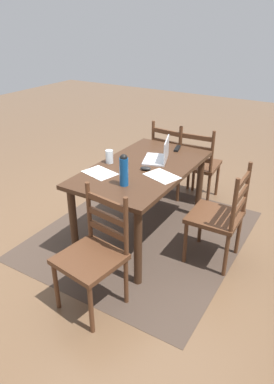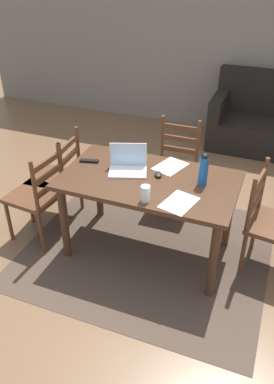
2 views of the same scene
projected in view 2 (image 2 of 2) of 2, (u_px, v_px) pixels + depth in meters
ground_plane at (148, 249)px, 3.68m from camera, size 14.00×14.00×0.00m
area_rug at (148, 249)px, 3.68m from camera, size 2.19×1.93×0.01m
wall_back at (227, 36)px, 5.42m from camera, size 8.00×0.12×2.70m
dining_table at (149, 189)px, 3.32m from camera, size 1.48×0.84×0.77m
chair_right_far at (271, 223)px, 3.25m from camera, size 0.50×0.50×0.95m
chair_left_near at (38, 195)px, 3.61m from camera, size 0.48×0.48×0.95m
chair_far_head at (174, 168)px, 4.06m from camera, size 0.45×0.45×0.95m
chair_left_far at (57, 178)px, 3.88m from camera, size 0.47×0.47×0.95m
laptop at (128, 164)px, 3.36m from camera, size 0.38×0.32×0.23m
water_bottle at (204, 169)px, 3.11m from camera, size 0.07×0.07×0.28m
drinking_glass at (145, 194)px, 2.95m from camera, size 0.07×0.07×0.13m
computer_mouse at (158, 174)px, 3.29m from camera, size 0.09×0.11×0.03m
tv_remote at (89, 161)px, 3.51m from camera, size 0.18×0.08×0.02m
paper_stack_left at (179, 203)px, 2.96m from camera, size 0.28×0.34×0.00m
paper_stack_right at (170, 166)px, 3.44m from camera, size 0.29×0.35×0.00m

